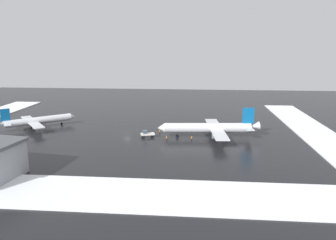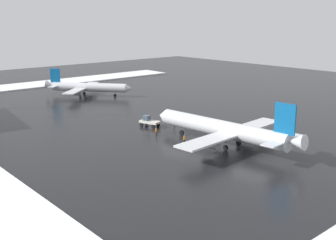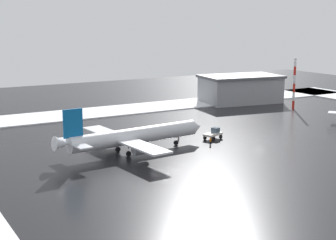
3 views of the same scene
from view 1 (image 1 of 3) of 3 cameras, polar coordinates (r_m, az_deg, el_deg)
The scene contains 9 objects.
ground_plane at distance 118.71m, azimuth -7.13°, elevation -2.11°, with size 240.00×240.00×0.00m, color black.
snow_bank_far at distance 73.25m, azimuth -15.34°, elevation -12.02°, with size 152.00×16.00×0.31m, color white.
snow_bank_right at distance 123.76m, azimuth 24.89°, elevation -2.53°, with size 14.00×116.00×0.31m, color white.
airplane_far_rear at distance 110.97m, azimuth 7.33°, elevation -1.36°, with size 34.53×28.68×10.25m.
airplane_foreground_jet at distance 132.61m, azimuth -21.87°, elevation -0.11°, with size 23.76×21.61×8.51m.
pushback_tug at distance 111.01m, azimuth -3.69°, elevation -2.40°, with size 5.04×3.45×2.50m.
ground_crew_mid_apron at distance 106.79m, azimuth -0.25°, elevation -3.16°, with size 0.36×0.36×1.71m.
ground_crew_beside_wing at distance 106.88m, azimuth 4.13°, elevation -3.18°, with size 0.36×0.36×1.71m.
ground_crew_by_nose_gear at distance 114.78m, azimuth -1.44°, elevation -2.03°, with size 0.36×0.36×1.71m.
Camera 1 is at (24.29, -112.17, 30.35)m, focal length 35.00 mm.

